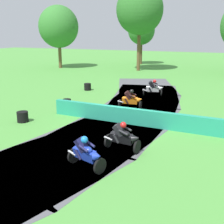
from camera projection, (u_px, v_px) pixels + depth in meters
name	position (u px, v px, depth m)	size (l,w,h in m)	color
ground_plane	(121.00, 122.00, 16.03)	(120.00, 120.00, 0.00)	#4C933D
track_asphalt	(104.00, 120.00, 16.47)	(9.77, 32.42, 0.01)	#515156
motorcycle_lead_blue	(86.00, 153.00, 10.43)	(1.69, 1.14, 1.43)	black
motorcycle_chase_black	(123.00, 137.00, 12.03)	(1.70, 0.87, 1.43)	black
motorcycle_trailing_orange	(131.00, 100.00, 18.60)	(1.68, 0.88, 1.43)	black
motorcycle_fourth_white	(154.00, 88.00, 22.39)	(1.72, 1.08, 1.43)	black
tire_stack_mid_a	(23.00, 117.00, 16.07)	(0.63, 0.63, 0.60)	black
tire_stack_mid_b	(67.00, 102.00, 19.90)	(0.56, 0.56, 0.40)	black
tire_stack_far	(88.00, 87.00, 24.77)	(0.60, 0.60, 0.60)	black
tree_far_left	(140.00, 10.00, 35.33)	(5.88, 5.88, 10.68)	brown
tree_mid_rise	(59.00, 27.00, 38.60)	(5.41, 5.41, 8.44)	brown
tree_behind_barrier	(141.00, 31.00, 43.27)	(4.08, 4.08, 7.27)	brown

